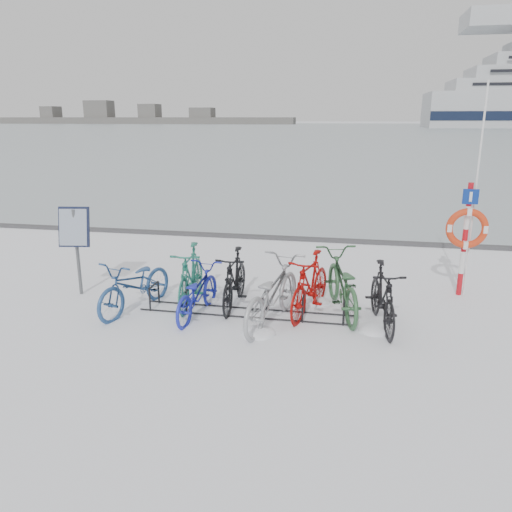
# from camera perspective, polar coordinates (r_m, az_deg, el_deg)

# --- Properties ---
(ground) EXTENTS (900.00, 900.00, 0.00)m
(ground) POSITION_cam_1_polar(r_m,az_deg,el_deg) (9.38, -1.18, -6.57)
(ground) COLOR white
(ground) RESTS_ON ground
(ice_sheet) EXTENTS (400.00, 298.00, 0.02)m
(ice_sheet) POSITION_cam_1_polar(r_m,az_deg,el_deg) (163.53, 10.71, 14.08)
(ice_sheet) COLOR #A6B2BB
(ice_sheet) RESTS_ON ground
(quay_edge) EXTENTS (400.00, 0.25, 0.10)m
(quay_edge) POSITION_cam_1_polar(r_m,az_deg,el_deg) (14.92, 3.61, 2.04)
(quay_edge) COLOR #3F3F42
(quay_edge) RESTS_ON ground
(bike_rack) EXTENTS (4.00, 0.48, 0.46)m
(bike_rack) POSITION_cam_1_polar(r_m,az_deg,el_deg) (9.31, -1.19, -5.54)
(bike_rack) COLOR black
(bike_rack) RESTS_ON ground
(info_board) EXTENTS (0.64, 0.33, 1.83)m
(info_board) POSITION_cam_1_polar(r_m,az_deg,el_deg) (10.62, -20.02, 2.57)
(info_board) COLOR #595B5E
(info_board) RESTS_ON ground
(lifebuoy_station) EXTENTS (0.81, 0.23, 4.20)m
(lifebuoy_station) POSITION_cam_1_polar(r_m,az_deg,el_deg) (10.73, 22.97, 2.91)
(lifebuoy_station) COLOR #B80E18
(lifebuoy_station) RESTS_ON ground
(shoreline) EXTENTS (180.00, 12.00, 9.50)m
(shoreline) POSITION_cam_1_polar(r_m,az_deg,el_deg) (295.68, -14.22, 14.98)
(shoreline) COLOR #4F4F4F
(shoreline) RESTS_ON ground
(bike_0) EXTENTS (1.21, 2.13, 1.06)m
(bike_0) POSITION_cam_1_polar(r_m,az_deg,el_deg) (9.66, -13.60, -3.00)
(bike_0) COLOR navy
(bike_0) RESTS_ON ground
(bike_1) EXTENTS (0.72, 2.01, 1.18)m
(bike_1) POSITION_cam_1_polar(r_m,az_deg,el_deg) (9.79, -7.47, -2.06)
(bike_1) COLOR #1F6D59
(bike_1) RESTS_ON ground
(bike_2) EXTENTS (0.80, 1.86, 0.95)m
(bike_2) POSITION_cam_1_polar(r_m,az_deg,el_deg) (9.23, -6.78, -3.90)
(bike_2) COLOR #1D27B3
(bike_2) RESTS_ON ground
(bike_3) EXTENTS (0.55, 1.89, 1.13)m
(bike_3) POSITION_cam_1_polar(r_m,az_deg,el_deg) (9.59, -2.47, -2.48)
(bike_3) COLOR black
(bike_3) RESTS_ON ground
(bike_4) EXTENTS (1.30, 2.38, 1.18)m
(bike_4) POSITION_cam_1_polar(r_m,az_deg,el_deg) (8.78, 1.80, -4.02)
(bike_4) COLOR #989A9F
(bike_4) RESTS_ON ground
(bike_5) EXTENTS (1.02, 2.02, 1.17)m
(bike_5) POSITION_cam_1_polar(r_m,az_deg,el_deg) (9.27, 6.20, -3.07)
(bike_5) COLOR #9A0907
(bike_5) RESTS_ON ground
(bike_6) EXTENTS (1.32, 2.36, 1.17)m
(bike_6) POSITION_cam_1_polar(r_m,az_deg,el_deg) (9.41, 9.75, -2.91)
(bike_6) COLOR #305C36
(bike_6) RESTS_ON ground
(bike_7) EXTENTS (0.82, 1.96, 1.14)m
(bike_7) POSITION_cam_1_polar(r_m,az_deg,el_deg) (8.92, 14.29, -4.33)
(bike_7) COLOR black
(bike_7) RESTS_ON ground
(snow_drifts) EXTENTS (3.69, 2.21, 0.20)m
(snow_drifts) POSITION_cam_1_polar(r_m,az_deg,el_deg) (9.18, 5.62, -7.16)
(snow_drifts) COLOR white
(snow_drifts) RESTS_ON ground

